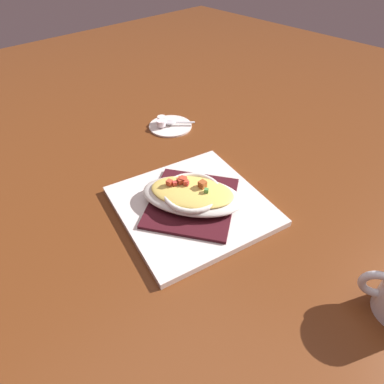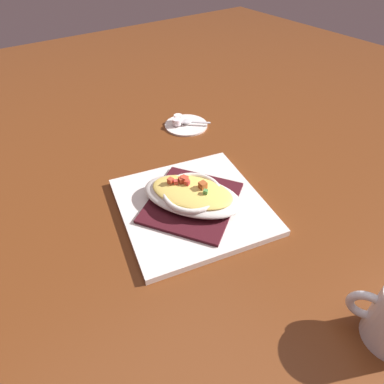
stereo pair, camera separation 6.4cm
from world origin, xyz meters
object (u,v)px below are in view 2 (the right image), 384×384
at_px(gratin_dish, 192,194).
at_px(creamer_cup_1, 177,122).
at_px(square_plate, 192,206).
at_px(creamer_saucer, 186,124).
at_px(spoon, 188,122).
at_px(creamer_cup_0, 178,118).

bearing_deg(gratin_dish, creamer_cup_1, -28.28).
relative_size(gratin_dish, creamer_cup_1, 9.54).
relative_size(square_plate, creamer_saucer, 2.33).
bearing_deg(creamer_saucer, spoon, -132.87).
xyz_separation_m(square_plate, spoon, (0.28, -0.18, 0.01)).
xyz_separation_m(gratin_dish, creamer_saucer, (0.28, -0.18, -0.03)).
relative_size(square_plate, creamer_cup_0, 11.55).
xyz_separation_m(creamer_cup_0, creamer_cup_1, (-0.02, 0.02, 0.00)).
bearing_deg(creamer_cup_1, gratin_dish, 151.72).
xyz_separation_m(square_plate, creamer_saucer, (0.28, -0.18, -0.00)).
xyz_separation_m(gratin_dish, creamer_cup_0, (0.31, -0.17, -0.02)).
height_order(square_plate, creamer_saucer, square_plate).
bearing_deg(spoon, creamer_cup_0, 25.47).
bearing_deg(gratin_dish, creamer_cup_0, -29.24).
height_order(square_plate, gratin_dish, gratin_dish).
bearing_deg(spoon, gratin_dish, 146.33).
height_order(spoon, creamer_cup_1, creamer_cup_1).
distance_m(gratin_dish, creamer_cup_0, 0.35).
relative_size(gratin_dish, creamer_cup_0, 9.54).
bearing_deg(spoon, creamer_cup_1, 68.78).
bearing_deg(creamer_cup_0, creamer_cup_1, 137.13).
bearing_deg(creamer_cup_1, creamer_saucer, -107.09).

